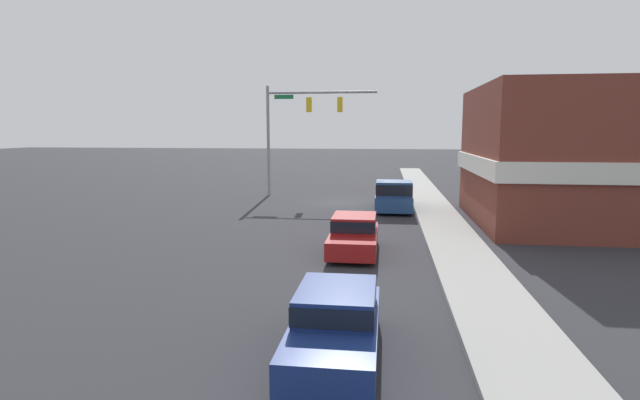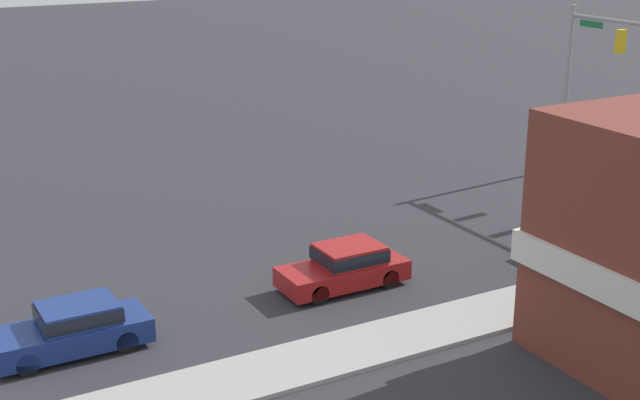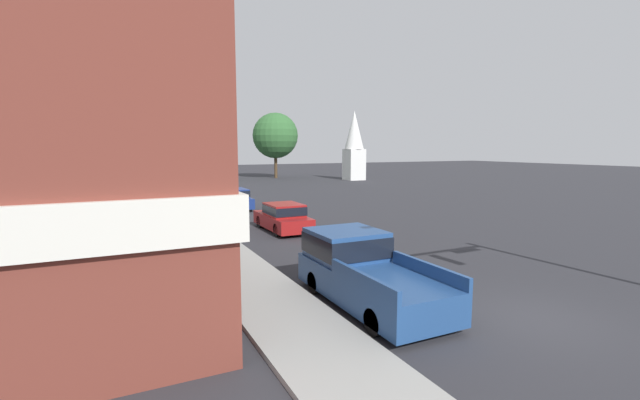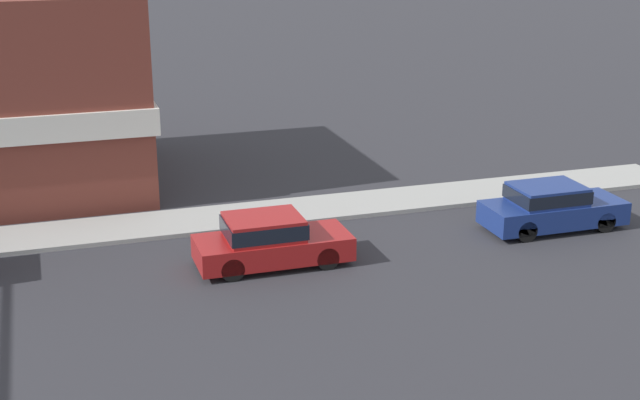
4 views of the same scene
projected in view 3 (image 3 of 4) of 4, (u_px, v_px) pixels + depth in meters
name	position (u px, v px, depth m)	size (l,w,h in m)	color
ground_plane	(532.00, 319.00, 11.00)	(200.00, 200.00, 0.00)	#2D2D33
sidewalk_curb	(338.00, 365.00, 8.51)	(2.40, 60.00, 0.14)	#9E9E99
far_signal_assembly	(176.00, 141.00, 43.83)	(7.10, 0.49, 6.92)	gray
car_lead	(283.00, 217.00, 22.48)	(1.81, 4.39, 1.48)	black
car_second_ahead	(234.00, 198.00, 30.62)	(1.78, 4.49, 1.46)	black
pickup_truck_parked	(362.00, 268.00, 12.27)	(2.14, 5.28, 1.89)	black
corner_brick_building	(6.00, 184.00, 10.84)	(9.42, 10.91, 7.03)	brown
church_steeple	(354.00, 144.00, 57.58)	(2.60, 2.60, 9.27)	white
backdrop_tree_left_far	(82.00, 148.00, 51.58)	(4.01, 4.01, 6.40)	#4C3823
backdrop_tree_left_mid	(194.00, 142.00, 60.06)	(5.45, 5.45, 7.83)	#4C3823
backdrop_tree_center	(275.00, 136.00, 60.99)	(6.47, 6.47, 9.31)	#4C3823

